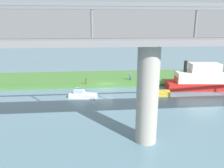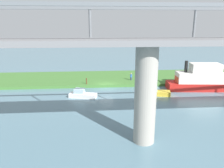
{
  "view_description": "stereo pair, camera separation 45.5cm",
  "coord_description": "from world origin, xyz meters",
  "px_view_note": "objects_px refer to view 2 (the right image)",
  "views": [
    {
      "loc": [
        2.45,
        37.58,
        10.93
      ],
      "look_at": [
        -0.62,
        5.0,
        2.0
      ],
      "focal_mm": 35.43,
      "sensor_mm": 36.0,
      "label": 1
    },
    {
      "loc": [
        2.0,
        37.62,
        10.93
      ],
      "look_at": [
        -0.62,
        5.0,
        2.0
      ],
      "focal_mm": 35.43,
      "sensor_mm": 36.0,
      "label": 2
    }
  ],
  "objects_px": {
    "houseboat_blue": "(199,79)",
    "motorboat_red": "(82,94)",
    "person_on_bank": "(131,77)",
    "mooring_post": "(87,81)",
    "skiff_small": "(155,92)",
    "bridge_pylon": "(145,96)"
  },
  "relations": [
    {
      "from": "person_on_bank",
      "to": "skiff_small",
      "type": "relative_size",
      "value": 0.29
    },
    {
      "from": "bridge_pylon",
      "to": "skiff_small",
      "type": "distance_m",
      "value": 15.29
    },
    {
      "from": "motorboat_red",
      "to": "skiff_small",
      "type": "bearing_deg",
      "value": -178.68
    },
    {
      "from": "bridge_pylon",
      "to": "mooring_post",
      "type": "bearing_deg",
      "value": -72.8
    },
    {
      "from": "person_on_bank",
      "to": "motorboat_red",
      "type": "distance_m",
      "value": 12.13
    },
    {
      "from": "bridge_pylon",
      "to": "motorboat_red",
      "type": "height_order",
      "value": "bridge_pylon"
    },
    {
      "from": "skiff_small",
      "to": "motorboat_red",
      "type": "bearing_deg",
      "value": 1.32
    },
    {
      "from": "person_on_bank",
      "to": "bridge_pylon",
      "type": "bearing_deg",
      "value": 83.85
    },
    {
      "from": "person_on_bank",
      "to": "motorboat_red",
      "type": "bearing_deg",
      "value": 42.56
    },
    {
      "from": "houseboat_blue",
      "to": "motorboat_red",
      "type": "relative_size",
      "value": 2.27
    },
    {
      "from": "houseboat_blue",
      "to": "motorboat_red",
      "type": "xyz_separation_m",
      "value": [
        19.61,
        2.69,
        -1.35
      ]
    },
    {
      "from": "person_on_bank",
      "to": "houseboat_blue",
      "type": "height_order",
      "value": "houseboat_blue"
    },
    {
      "from": "bridge_pylon",
      "to": "houseboat_blue",
      "type": "bearing_deg",
      "value": -128.59
    },
    {
      "from": "bridge_pylon",
      "to": "mooring_post",
      "type": "relative_size",
      "value": 8.45
    },
    {
      "from": "person_on_bank",
      "to": "skiff_small",
      "type": "xyz_separation_m",
      "value": [
        -2.48,
        7.93,
        -0.67
      ]
    },
    {
      "from": "houseboat_blue",
      "to": "motorboat_red",
      "type": "distance_m",
      "value": 19.84
    },
    {
      "from": "person_on_bank",
      "to": "motorboat_red",
      "type": "xyz_separation_m",
      "value": [
        8.92,
        8.19,
        -0.71
      ]
    },
    {
      "from": "person_on_bank",
      "to": "mooring_post",
      "type": "height_order",
      "value": "person_on_bank"
    },
    {
      "from": "bridge_pylon",
      "to": "houseboat_blue",
      "type": "distance_m",
      "value": 21.1
    },
    {
      "from": "skiff_small",
      "to": "bridge_pylon",
      "type": "bearing_deg",
      "value": 70.85
    },
    {
      "from": "person_on_bank",
      "to": "skiff_small",
      "type": "bearing_deg",
      "value": 107.38
    },
    {
      "from": "person_on_bank",
      "to": "houseboat_blue",
      "type": "relative_size",
      "value": 0.14
    }
  ]
}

